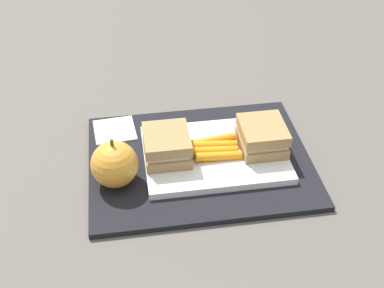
% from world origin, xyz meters
% --- Properties ---
extents(ground_plane, '(2.40, 2.40, 0.00)m').
position_xyz_m(ground_plane, '(0.00, 0.00, 0.00)').
color(ground_plane, '#56514C').
extents(lunchbag_mat, '(0.36, 0.28, 0.01)m').
position_xyz_m(lunchbag_mat, '(0.00, 0.00, 0.01)').
color(lunchbag_mat, black).
rests_on(lunchbag_mat, ground_plane).
extents(food_tray, '(0.23, 0.17, 0.01)m').
position_xyz_m(food_tray, '(-0.03, 0.00, 0.02)').
color(food_tray, white).
rests_on(food_tray, lunchbag_mat).
extents(sandwich_half_left, '(0.07, 0.08, 0.04)m').
position_xyz_m(sandwich_half_left, '(-0.10, 0.00, 0.04)').
color(sandwich_half_left, '#9E7A4C').
rests_on(sandwich_half_left, food_tray).
extents(sandwich_half_right, '(0.07, 0.08, 0.04)m').
position_xyz_m(sandwich_half_right, '(0.05, 0.00, 0.04)').
color(sandwich_half_right, '#9E7A4C').
rests_on(sandwich_half_right, food_tray).
extents(carrot_sticks_bundle, '(0.08, 0.06, 0.02)m').
position_xyz_m(carrot_sticks_bundle, '(-0.03, -0.00, 0.03)').
color(carrot_sticks_bundle, orange).
rests_on(carrot_sticks_bundle, food_tray).
extents(apple, '(0.07, 0.07, 0.08)m').
position_xyz_m(apple, '(0.14, 0.04, 0.05)').
color(apple, gold).
rests_on(apple, lunchbag_mat).
extents(paper_napkin, '(0.08, 0.08, 0.00)m').
position_xyz_m(paper_napkin, '(0.14, -0.10, 0.01)').
color(paper_napkin, white).
rests_on(paper_napkin, lunchbag_mat).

